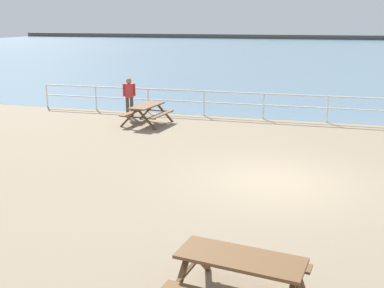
{
  "coord_description": "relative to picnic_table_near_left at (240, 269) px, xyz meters",
  "views": [
    {
      "loc": [
        1.07,
        -11.49,
        4.0
      ],
      "look_at": [
        -2.21,
        0.1,
        0.8
      ],
      "focal_mm": 43.8,
      "sensor_mm": 36.0,
      "label": 1
    }
  ],
  "objects": [
    {
      "name": "visitor",
      "position": [
        -6.87,
        12.11,
        0.36
      ],
      "size": [
        0.48,
        0.35,
        1.66
      ],
      "rotation": [
        0.0,
        0.0,
        2.05
      ],
      "color": "#4C4233",
      "rests_on": "ground"
    },
    {
      "name": "picnic_table_near_right",
      "position": [
        -5.66,
        11.02,
        0.0
      ],
      "size": [
        1.71,
        1.95,
        0.8
      ],
      "rotation": [
        0.0,
        0.0,
        1.46
      ],
      "color": "brown",
      "rests_on": "ground"
    },
    {
      "name": "distant_shoreline",
      "position": [
        -0.11,
        101.32,
        -0.58
      ],
      "size": [
        142.0,
        6.0,
        1.8
      ],
      "primitive_type": "cube",
      "color": "#4C4C47",
      "rests_on": "ground"
    },
    {
      "name": "sea_band",
      "position": [
        -0.11,
        58.32,
        -0.58
      ],
      "size": [
        142.0,
        90.0,
        0.01
      ],
      "primitive_type": "cube",
      "color": "slate",
      "rests_on": "ground"
    },
    {
      "name": "picnic_table_near_left",
      "position": [
        0.0,
        0.0,
        0.0
      ],
      "size": [
        1.99,
        1.75,
        0.8
      ],
      "rotation": [
        0.0,
        0.0,
        -0.14
      ],
      "color": "brown",
      "rests_on": "ground"
    },
    {
      "name": "seaward_railing",
      "position": [
        -0.11,
        13.32,
        0.18
      ],
      "size": [
        23.07,
        0.07,
        1.08
      ],
      "color": "white",
      "rests_on": "ground"
    },
    {
      "name": "ground_plane",
      "position": [
        -0.11,
        5.57,
        -0.68
      ],
      "size": [
        30.0,
        24.0,
        0.2
      ],
      "primitive_type": "cube",
      "color": "gray"
    }
  ]
}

